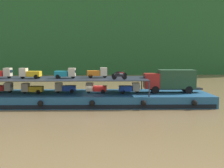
% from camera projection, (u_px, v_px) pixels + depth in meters
% --- Properties ---
extents(ground_plane, '(400.00, 400.00, 0.00)m').
position_uv_depth(ground_plane, '(94.00, 104.00, 36.37)').
color(ground_plane, brown).
extents(hillside_far_bank, '(130.32, 29.19, 40.70)m').
position_uv_depth(hillside_far_bank, '(102.00, 11.00, 100.89)').
color(hillside_far_bank, '#235628').
rests_on(hillside_far_bank, ground).
extents(cargo_barge, '(30.87, 8.53, 1.50)m').
position_uv_depth(cargo_barge, '(94.00, 98.00, 36.26)').
color(cargo_barge, navy).
rests_on(cargo_barge, ground).
extents(covered_lorry, '(7.89, 2.41, 3.10)m').
position_uv_depth(covered_lorry, '(171.00, 80.00, 36.42)').
color(covered_lorry, maroon).
rests_on(covered_lorry, cargo_barge).
extents(cargo_rack, '(21.67, 7.17, 2.00)m').
position_uv_depth(cargo_rack, '(65.00, 79.00, 35.93)').
color(cargo_rack, '#232833').
rests_on(cargo_rack, cargo_barge).
extents(mini_truck_lower_stern, '(2.79, 1.29, 1.38)m').
position_uv_depth(mini_truck_lower_stern, '(3.00, 88.00, 36.42)').
color(mini_truck_lower_stern, red).
rests_on(mini_truck_lower_stern, cargo_barge).
extents(mini_truck_lower_aft, '(2.76, 1.23, 1.38)m').
position_uv_depth(mini_truck_lower_aft, '(32.00, 88.00, 35.56)').
color(mini_truck_lower_aft, gold).
rests_on(mini_truck_lower_aft, cargo_barge).
extents(mini_truck_lower_mid, '(2.77, 1.25, 1.38)m').
position_uv_depth(mini_truck_lower_mid, '(65.00, 88.00, 36.23)').
color(mini_truck_lower_mid, '#1E47B7').
rests_on(mini_truck_lower_mid, cargo_barge).
extents(mini_truck_lower_fore, '(2.79, 1.30, 1.38)m').
position_uv_depth(mini_truck_lower_fore, '(96.00, 88.00, 35.93)').
color(mini_truck_lower_fore, red).
rests_on(mini_truck_lower_fore, cargo_barge).
extents(mini_truck_lower_bow, '(2.77, 1.25, 1.38)m').
position_uv_depth(mini_truck_lower_bow, '(130.00, 88.00, 35.96)').
color(mini_truck_lower_bow, '#1E47B7').
rests_on(mini_truck_lower_bow, cargo_barge).
extents(mini_truck_upper_stern, '(2.78, 1.27, 1.38)m').
position_uv_depth(mini_truck_upper_stern, '(2.00, 73.00, 35.73)').
color(mini_truck_upper_stern, red).
rests_on(mini_truck_upper_stern, cargo_rack).
extents(mini_truck_upper_mid, '(2.79, 1.30, 1.38)m').
position_uv_depth(mini_truck_upper_mid, '(30.00, 73.00, 35.24)').
color(mini_truck_upper_mid, gold).
rests_on(mini_truck_upper_mid, cargo_rack).
extents(mini_truck_upper_fore, '(2.74, 1.20, 1.38)m').
position_uv_depth(mini_truck_upper_fore, '(66.00, 73.00, 35.49)').
color(mini_truck_upper_fore, teal).
rests_on(mini_truck_upper_fore, cargo_rack).
extents(mini_truck_upper_bow, '(2.79, 1.28, 1.38)m').
position_uv_depth(mini_truck_upper_bow, '(98.00, 73.00, 36.44)').
color(mini_truck_upper_bow, orange).
rests_on(mini_truck_upper_bow, cargo_rack).
extents(motorcycle_upper_port, '(1.90, 0.55, 0.87)m').
position_uv_depth(motorcycle_upper_port, '(119.00, 76.00, 33.88)').
color(motorcycle_upper_port, black).
rests_on(motorcycle_upper_port, cargo_rack).
extents(motorcycle_upper_centre, '(1.90, 0.55, 0.87)m').
position_uv_depth(motorcycle_upper_centre, '(119.00, 75.00, 36.02)').
color(motorcycle_upper_centre, black).
rests_on(motorcycle_upper_centre, cargo_rack).
extents(motorcycle_upper_stbd, '(1.90, 0.55, 0.87)m').
position_uv_depth(motorcycle_upper_stbd, '(120.00, 74.00, 38.16)').
color(motorcycle_upper_stbd, black).
rests_on(motorcycle_upper_stbd, cargo_rack).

